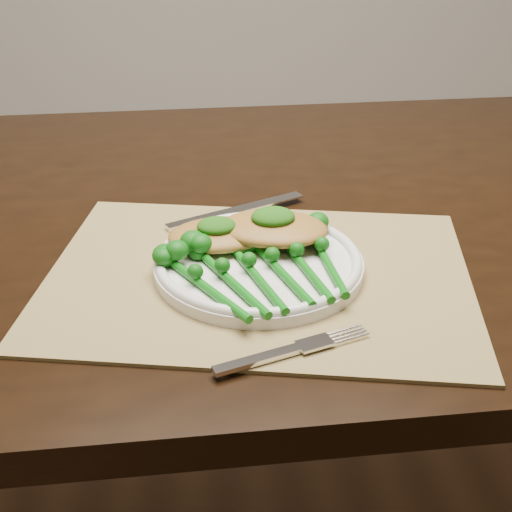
{
  "coord_description": "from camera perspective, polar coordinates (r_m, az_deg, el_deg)",
  "views": [
    {
      "loc": [
        0.04,
        -0.93,
        1.17
      ],
      "look_at": [
        0.1,
        -0.23,
        0.78
      ],
      "focal_mm": 50.0,
      "sensor_mm": 36.0,
      "label": 1
    }
  ],
  "objects": [
    {
      "name": "pesto_dollop_left",
      "position": [
        0.84,
        -3.18,
        2.43
      ],
      "size": [
        0.05,
        0.04,
        0.02
      ],
      "primitive_type": "ellipsoid",
      "color": "#124109",
      "rests_on": "chicken_fillet_left"
    },
    {
      "name": "dinner_plate",
      "position": [
        0.82,
        0.2,
        -0.51
      ],
      "size": [
        0.24,
        0.24,
        0.02
      ],
      "color": "silver",
      "rests_on": "placemat"
    },
    {
      "name": "pesto_dollop_right",
      "position": [
        0.84,
        1.37,
        3.15
      ],
      "size": [
        0.05,
        0.04,
        0.02
      ],
      "primitive_type": "ellipsoid",
      "color": "#124109",
      "rests_on": "chicken_fillet_right"
    },
    {
      "name": "broccolini_bundle",
      "position": [
        0.78,
        1.04,
        -1.47
      ],
      "size": [
        0.22,
        0.23,
        0.04
      ],
      "rotation": [
        0.0,
        0.0,
        0.33
      ],
      "color": "#0C5C0F",
      "rests_on": "dinner_plate"
    },
    {
      "name": "placemat",
      "position": [
        0.82,
        0.19,
        -1.59
      ],
      "size": [
        0.54,
        0.44,
        0.0
      ],
      "primitive_type": "cube",
      "rotation": [
        0.0,
        0.0,
        -0.19
      ],
      "color": "olive",
      "rests_on": "dining_table"
    },
    {
      "name": "chicken_fillet_left",
      "position": [
        0.85,
        -2.93,
        1.73
      ],
      "size": [
        0.13,
        0.1,
        0.02
      ],
      "primitive_type": "ellipsoid",
      "rotation": [
        0.0,
        0.0,
        0.13
      ],
      "color": "#A1712E",
      "rests_on": "dinner_plate"
    },
    {
      "name": "fork",
      "position": [
        0.7,
        3.75,
        -7.27
      ],
      "size": [
        0.16,
        0.07,
        0.01
      ],
      "rotation": [
        0.0,
        0.0,
        0.34
      ],
      "color": "silver",
      "rests_on": "placemat"
    },
    {
      "name": "knife",
      "position": [
        0.95,
        -2.62,
        3.39
      ],
      "size": [
        0.19,
        0.1,
        0.01
      ],
      "rotation": [
        0.0,
        0.0,
        0.45
      ],
      "color": "silver",
      "rests_on": "placemat"
    },
    {
      "name": "dining_table",
      "position": [
        1.21,
        0.87,
        -12.06
      ],
      "size": [
        1.63,
        0.95,
        0.75
      ],
      "rotation": [
        0.0,
        0.0,
        0.03
      ],
      "color": "black",
      "rests_on": "ground"
    },
    {
      "name": "chicken_fillet_right",
      "position": [
        0.85,
        1.36,
        2.22
      ],
      "size": [
        0.15,
        0.12,
        0.03
      ],
      "primitive_type": "ellipsoid",
      "rotation": [
        0.0,
        0.0,
        -0.22
      ],
      "color": "#A1712E",
      "rests_on": "dinner_plate"
    }
  ]
}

